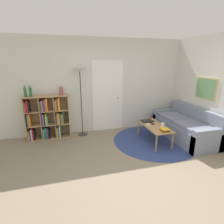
# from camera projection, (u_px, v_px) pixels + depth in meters

# --- Properties ---
(ground_plane) EXTENTS (14.00, 14.00, 0.00)m
(ground_plane) POSITION_uv_depth(u_px,v_px,m) (138.00, 178.00, 3.07)
(ground_plane) COLOR gray
(wall_back) EXTENTS (7.52, 0.11, 2.60)m
(wall_back) POSITION_uv_depth(u_px,v_px,m) (106.00, 87.00, 4.96)
(wall_back) COLOR silver
(wall_back) RESTS_ON ground_plane
(wall_right) EXTENTS (0.08, 5.40, 2.60)m
(wall_right) POSITION_uv_depth(u_px,v_px,m) (205.00, 89.00, 4.40)
(wall_right) COLOR silver
(wall_right) RESTS_ON ground_plane
(rug) EXTENTS (2.08, 2.08, 0.01)m
(rug) POSITION_uv_depth(u_px,v_px,m) (154.00, 141.00, 4.52)
(rug) COLOR navy
(rug) RESTS_ON ground_plane
(bookshelf) EXTENTS (1.08, 0.34, 1.14)m
(bookshelf) POSITION_uv_depth(u_px,v_px,m) (47.00, 118.00, 4.55)
(bookshelf) COLOR tan
(bookshelf) RESTS_ON ground_plane
(floor_lamp) EXTENTS (0.34, 0.34, 1.82)m
(floor_lamp) POSITION_uv_depth(u_px,v_px,m) (80.00, 78.00, 4.47)
(floor_lamp) COLOR #333333
(floor_lamp) RESTS_ON ground_plane
(couch) EXTENTS (0.82, 1.86, 0.82)m
(couch) POSITION_uv_depth(u_px,v_px,m) (186.00, 127.00, 4.64)
(couch) COLOR gray
(couch) RESTS_ON ground_plane
(coffee_table) EXTENTS (0.49, 1.07, 0.43)m
(coffee_table) POSITION_uv_depth(u_px,v_px,m) (154.00, 127.00, 4.38)
(coffee_table) COLOR #AD7F51
(coffee_table) RESTS_ON ground_plane
(laptop) EXTENTS (0.34, 0.25, 0.02)m
(laptop) POSITION_uv_depth(u_px,v_px,m) (147.00, 121.00, 4.68)
(laptop) COLOR black
(laptop) RESTS_ON coffee_table
(bowl) EXTENTS (0.10, 0.10, 0.05)m
(bowl) POSITION_uv_depth(u_px,v_px,m) (149.00, 125.00, 4.35)
(bowl) COLOR silver
(bowl) RESTS_ON coffee_table
(book_stack_on_table) EXTENTS (0.17, 0.18, 0.08)m
(book_stack_on_table) POSITION_uv_depth(u_px,v_px,m) (165.00, 130.00, 3.98)
(book_stack_on_table) COLOR gold
(book_stack_on_table) RESTS_ON coffee_table
(cup) EXTENTS (0.08, 0.08, 0.09)m
(cup) POSITION_uv_depth(u_px,v_px,m) (163.00, 125.00, 4.30)
(cup) COLOR white
(cup) RESTS_ON coffee_table
(remote) EXTENTS (0.07, 0.15, 0.02)m
(remote) POSITION_uv_depth(u_px,v_px,m) (152.00, 123.00, 4.49)
(remote) COLOR black
(remote) RESTS_ON coffee_table
(bottle_left) EXTENTS (0.06, 0.06, 0.28)m
(bottle_left) POSITION_uv_depth(u_px,v_px,m) (25.00, 92.00, 4.23)
(bottle_left) COLOR #236633
(bottle_left) RESTS_ON bookshelf
(bottle_middle) EXTENTS (0.07, 0.07, 0.28)m
(bottle_middle) POSITION_uv_depth(u_px,v_px,m) (30.00, 92.00, 4.26)
(bottle_middle) COLOR #236633
(bottle_middle) RESTS_ON bookshelf
(vase_on_shelf) EXTENTS (0.10, 0.10, 0.21)m
(vase_on_shelf) POSITION_uv_depth(u_px,v_px,m) (61.00, 91.00, 4.46)
(vase_on_shelf) COLOR #934C47
(vase_on_shelf) RESTS_ON bookshelf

